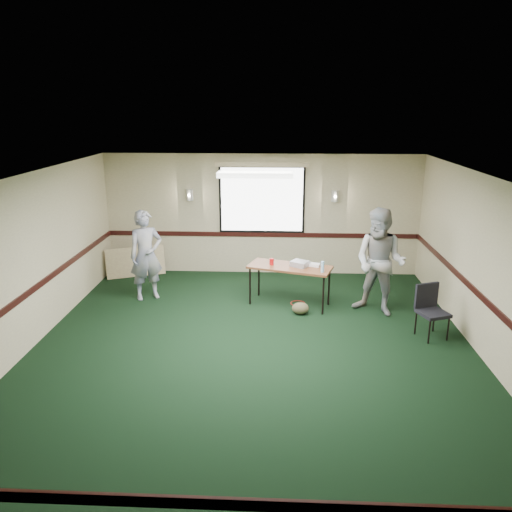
{
  "coord_description": "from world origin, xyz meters",
  "views": [
    {
      "loc": [
        0.4,
        -6.93,
        3.68
      ],
      "look_at": [
        0.0,
        1.3,
        1.2
      ],
      "focal_mm": 35.0,
      "sensor_mm": 36.0,
      "label": 1
    }
  ],
  "objects_px": {
    "conference_chair": "(430,306)",
    "person_left": "(146,255)",
    "person_right": "(380,262)",
    "folding_table": "(290,269)",
    "projector": "(300,264)"
  },
  "relations": [
    {
      "from": "conference_chair",
      "to": "person_left",
      "type": "distance_m",
      "value": 5.32
    },
    {
      "from": "person_left",
      "to": "person_right",
      "type": "bearing_deg",
      "value": -36.66
    },
    {
      "from": "folding_table",
      "to": "person_left",
      "type": "relative_size",
      "value": 0.94
    },
    {
      "from": "folding_table",
      "to": "conference_chair",
      "type": "bearing_deg",
      "value": -10.94
    },
    {
      "from": "projector",
      "to": "conference_chair",
      "type": "distance_m",
      "value": 2.47
    },
    {
      "from": "folding_table",
      "to": "person_right",
      "type": "bearing_deg",
      "value": 5.71
    },
    {
      "from": "conference_chair",
      "to": "person_right",
      "type": "bearing_deg",
      "value": 106.03
    },
    {
      "from": "person_left",
      "to": "person_right",
      "type": "distance_m",
      "value": 4.45
    },
    {
      "from": "conference_chair",
      "to": "person_right",
      "type": "xyz_separation_m",
      "value": [
        -0.68,
        0.91,
        0.47
      ]
    },
    {
      "from": "person_left",
      "to": "projector",
      "type": "bearing_deg",
      "value": -33.58
    },
    {
      "from": "projector",
      "to": "person_left",
      "type": "xyz_separation_m",
      "value": [
        -2.99,
        0.21,
        0.06
      ]
    },
    {
      "from": "projector",
      "to": "conference_chair",
      "type": "bearing_deg",
      "value": 2.0
    },
    {
      "from": "folding_table",
      "to": "person_right",
      "type": "relative_size",
      "value": 0.85
    },
    {
      "from": "conference_chair",
      "to": "person_right",
      "type": "height_order",
      "value": "person_right"
    },
    {
      "from": "conference_chair",
      "to": "projector",
      "type": "bearing_deg",
      "value": 128.46
    }
  ]
}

